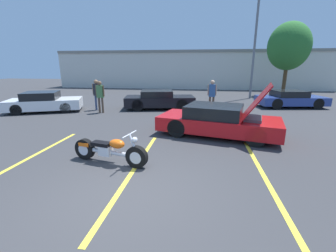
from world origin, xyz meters
TOP-DOWN VIEW (x-y plane):
  - ground_plane at (0.00, 0.00)m, footprint 80.00×80.00m
  - parking_stripe_foreground at (-3.50, 1.17)m, footprint 0.12×5.44m
  - parking_stripe_middle at (-0.19, 1.17)m, footprint 0.12×5.44m
  - parking_stripe_back at (3.13, 1.17)m, footprint 0.12×5.44m
  - far_building at (0.00, 24.33)m, footprint 32.00×4.20m
  - light_pole at (5.63, 15.63)m, footprint 1.21×0.28m
  - tree_background at (8.85, 17.77)m, footprint 3.52×3.52m
  - motorcycle at (-0.97, 1.47)m, footprint 2.29×0.83m
  - show_car_hood_open at (2.21, 4.62)m, footprint 4.89×2.94m
  - parked_car_right_row at (7.32, 11.68)m, footprint 4.42×2.46m
  - parked_car_mid_row at (-1.13, 9.85)m, footprint 4.57×2.58m
  - parked_car_left_row at (-7.77, 7.99)m, footprint 4.49×3.31m
  - spectator_near_motorcycle at (-4.24, 8.08)m, footprint 0.52×0.24m
  - spectator_by_show_car at (-4.83, 8.89)m, footprint 0.52×0.24m
  - spectator_midground at (2.12, 9.28)m, footprint 0.52×0.24m

SIDE VIEW (x-z plane):
  - ground_plane at x=0.00m, z-range 0.00..0.00m
  - parking_stripe_foreground at x=-3.50m, z-range 0.00..0.01m
  - parking_stripe_middle at x=-0.19m, z-range 0.00..0.01m
  - parking_stripe_back at x=3.13m, z-range 0.00..0.01m
  - motorcycle at x=-0.97m, z-range -0.10..0.84m
  - parked_car_right_row at x=7.32m, z-range -0.01..1.09m
  - parked_car_left_row at x=-7.77m, z-range -0.03..1.14m
  - parked_car_mid_row at x=-1.13m, z-range -0.01..1.15m
  - show_car_hood_open at x=2.21m, z-range -0.44..1.62m
  - spectator_near_motorcycle at x=-4.24m, z-range 0.18..2.01m
  - spectator_by_show_car at x=-4.83m, z-range 0.19..2.04m
  - spectator_midground at x=2.12m, z-range 0.19..2.05m
  - far_building at x=0.00m, z-range 0.14..4.54m
  - tree_background at x=8.85m, z-range 1.12..7.43m
  - light_pole at x=5.63m, z-range 0.39..9.06m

